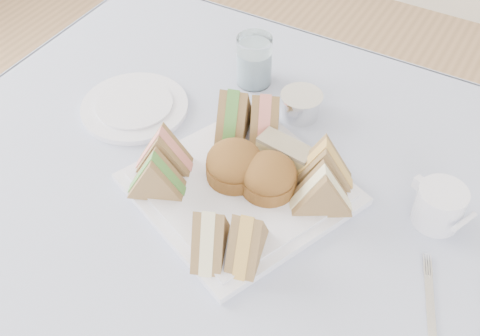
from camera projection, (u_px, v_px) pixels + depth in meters
The scene contains 17 objects.
tablecloth at pixel (210, 232), 0.83m from camera, with size 1.02×1.02×0.01m, color silver.
serving_plate at pixel (240, 189), 0.87m from camera, with size 0.27×0.27×0.01m, color white.
sandwich_fl_a at pixel (163, 149), 0.87m from camera, with size 0.08×0.04×0.08m, color #8E6545, non-canonical shape.
sandwich_fl_b at pixel (155, 173), 0.84m from camera, with size 0.08×0.04×0.07m, color #8E6545, non-canonical shape.
sandwich_fr_a at pixel (247, 235), 0.76m from camera, with size 0.08×0.04×0.07m, color #8E6545, non-canonical shape.
sandwich_fr_b at pixel (210, 231), 0.76m from camera, with size 0.09×0.04×0.08m, color #8E6545, non-canonical shape.
sandwich_bl_a at pixel (234, 111), 0.92m from camera, with size 0.09×0.04×0.08m, color #8E6545, non-canonical shape.
sandwich_bl_b at pixel (265, 115), 0.92m from camera, with size 0.09×0.04×0.08m, color #8E6545, non-canonical shape.
sandwich_br_a at pixel (322, 188), 0.81m from camera, with size 0.09×0.04×0.08m, color #8E6545, non-canonical shape.
sandwich_br_b at pixel (324, 163), 0.85m from camera, with size 0.09×0.04×0.08m, color #8E6545, non-canonical shape.
scone_left at pixel (234, 164), 0.86m from camera, with size 0.08×0.08×0.06m, color brown.
scone_right at pixel (269, 176), 0.85m from camera, with size 0.08×0.08×0.05m, color brown.
pastry_slice at pixel (286, 154), 0.89m from camera, with size 0.09×0.03×0.04m, color tan.
side_plate at pixel (135, 107), 1.00m from camera, with size 0.18×0.18×0.01m, color white.
water_glass at pixel (254, 61), 1.03m from camera, with size 0.06×0.06×0.09m, color white.
tea_strainer at pixel (301, 106), 0.98m from camera, with size 0.07×0.07×0.04m, color silver.
creamer_jug at pixel (439, 206), 0.82m from camera, with size 0.07×0.07×0.06m, color white.
Camera 1 is at (0.29, -0.42, 1.40)m, focal length 45.00 mm.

